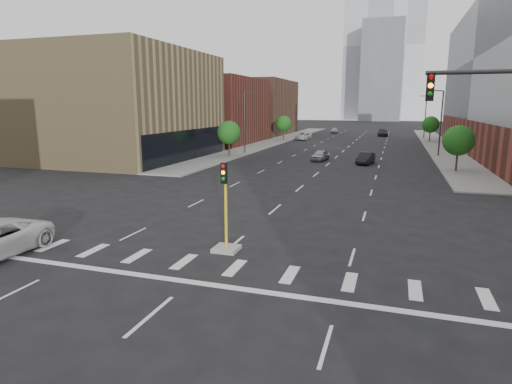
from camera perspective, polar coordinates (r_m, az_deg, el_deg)
The scene contains 22 objects.
ground at distance 14.18m, azimuth -18.41°, elevation -18.97°, with size 400.00×400.00×0.00m, color black.
sidewalk_left_far at distance 86.96m, azimuth 2.86°, elevation 6.88°, with size 5.00×92.00×0.15m, color gray.
sidewalk_right_far at distance 84.30m, azimuth 23.05°, elevation 5.83°, with size 5.00×92.00×0.15m, color gray.
building_left_mid at distance 60.82m, azimuth -17.61°, elevation 10.92°, with size 20.00×24.00×14.00m, color #9C8458.
building_left_far_a at distance 83.43m, azimuth -7.05°, elevation 10.69°, with size 20.00×22.00×12.00m, color brown.
building_left_far_b at distance 107.57m, azimuth -1.11°, elevation 11.20°, with size 20.00×24.00×13.00m, color brown.
tower_left at distance 231.90m, azimuth 14.70°, elevation 18.06°, with size 22.00×22.00×70.00m, color #B2B7BC.
tower_right at distance 271.70m, azimuth 19.28°, elevation 17.84°, with size 20.00×20.00×80.00m, color #B2B7BC.
tower_mid at distance 210.35m, azimuth 16.42°, elevation 15.12°, with size 18.00×18.00×44.00m, color slate.
median_traffic_signal at distance 21.03m, azimuth -4.03°, elevation -5.34°, with size 1.20×1.20×4.40m.
streetlight_right_a at distance 64.98m, azimuth 23.37°, elevation 8.77°, with size 1.60×0.22×9.07m.
streetlight_right_b at distance 99.87m, azimuth 21.60°, elevation 9.53°, with size 1.60×0.22×9.07m.
streetlight_left at distance 63.30m, azimuth -1.45°, elevation 9.64°, with size 1.60×0.22×9.07m.
tree_left_near at distance 58.90m, azimuth -3.62°, elevation 7.91°, with size 3.20×3.20×4.85m.
tree_left_far at distance 87.47m, azimuth 3.69°, elevation 9.07°, with size 3.20×3.20×4.85m.
tree_right_near at distance 50.23m, azimuth 25.39°, elevation 6.22°, with size 3.20×3.20×4.85m.
tree_right_far at distance 89.99m, azimuth 22.27°, elevation 8.32°, with size 3.20×3.20×4.85m.
car_near_left at distance 56.16m, azimuth 8.55°, elevation 4.86°, with size 1.62×4.03×1.37m, color #9C9CA0.
car_mid_right at distance 54.07m, azimuth 14.42°, elevation 4.39°, with size 1.49×4.28×1.41m, color black.
car_far_left at distance 89.94m, azimuth 6.36°, elevation 7.42°, with size 2.56×5.55×1.54m, color #B7B7B7.
car_deep_right at distance 104.50m, azimuth 16.55°, elevation 7.60°, with size 2.26×5.56×1.61m, color #222227.
car_distant at distance 112.80m, azimuth 10.41°, elevation 8.07°, with size 1.63×4.05×1.38m, color #B7B6BB.
Camera 1 is at (7.59, -9.68, 7.05)m, focal length 30.00 mm.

